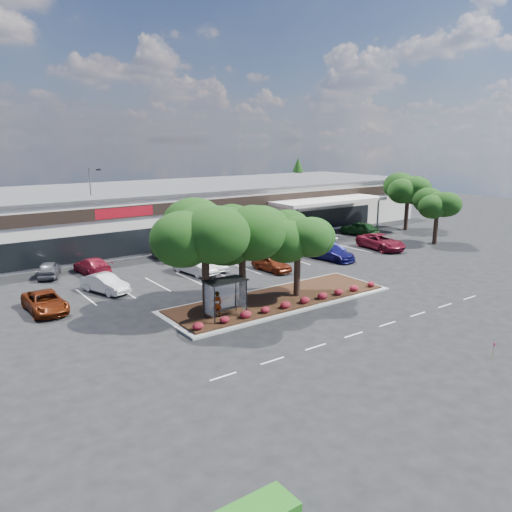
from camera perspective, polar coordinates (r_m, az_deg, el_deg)
ground at (r=36.25m, az=9.09°, el=-6.12°), size 160.00×160.00×0.00m
retail_store at (r=63.50m, az=-12.92°, el=4.90°), size 80.40×25.20×6.25m
landscape_island at (r=37.75m, az=2.63°, el=-4.98°), size 18.00×6.00×0.26m
lane_markings at (r=43.78m, az=-0.70°, el=-2.58°), size 33.12×20.06×0.01m
shrub_row at (r=36.10m, az=4.72°, el=-5.22°), size 17.00×0.80×0.50m
bus_shelter at (r=33.24m, az=-3.65°, el=-3.57°), size 2.75×1.55×2.59m
island_tree_west at (r=33.79m, az=-5.82°, el=-0.01°), size 7.20×7.20×7.89m
island_tree_mid at (r=36.25m, az=-1.58°, el=0.49°), size 6.60×6.60×7.32m
island_tree_east at (r=37.56m, az=4.76°, el=0.26°), size 5.80×5.80×6.50m
tree_east_near at (r=61.44m, az=19.93°, el=4.28°), size 5.60×5.60×6.51m
tree_east_far at (r=70.02m, az=16.90°, el=5.95°), size 6.40×6.40×7.62m
conifer_north_east at (r=89.98m, az=4.79°, el=8.36°), size 3.96×3.96×9.00m
person_waiting at (r=33.48m, az=-4.49°, el=-5.52°), size 0.74×0.57×1.80m
light_pole at (r=55.20m, az=-18.09°, el=4.29°), size 1.42×0.71×9.08m
survey_stake at (r=30.71m, az=25.49°, el=-9.56°), size 0.07×0.14×1.02m
car_0 at (r=38.28m, az=-22.96°, el=-4.87°), size 2.43×5.10×1.40m
car_1 at (r=41.40m, az=-16.85°, el=-3.04°), size 2.90×4.68×1.45m
car_2 at (r=45.50m, az=-7.02°, el=-1.01°), size 2.45×5.19×1.64m
car_4 at (r=46.90m, az=-5.45°, el=-0.55°), size 1.86×5.02×1.64m
car_5 at (r=46.15m, az=1.78°, el=-0.82°), size 2.02×4.43×1.47m
car_6 at (r=50.98m, az=8.52°, el=0.43°), size 2.86×5.65×1.57m
car_7 at (r=53.68m, az=8.10°, el=1.03°), size 1.62×4.50×1.48m
car_8 at (r=57.09m, az=14.09°, el=1.59°), size 3.62×6.38×1.68m
car_9 at (r=47.79m, az=-22.59°, el=-1.38°), size 3.04×4.53×1.43m
car_10 at (r=47.48m, az=-18.20°, el=-1.08°), size 2.40×5.25×1.49m
car_11 at (r=51.48m, az=-10.00°, el=0.37°), size 2.60×5.02×1.35m
car_12 at (r=51.66m, az=-5.19°, el=0.66°), size 2.26×4.61×1.51m
car_13 at (r=52.72m, az=-2.77°, el=1.04°), size 3.18×6.20×1.67m
car_14 at (r=56.61m, az=-1.55°, el=1.74°), size 2.54×4.49×1.40m
car_15 at (r=55.88m, az=2.54°, el=1.64°), size 3.25×4.79×1.50m
car_16 at (r=61.10m, az=7.71°, el=2.48°), size 2.15×4.31×1.41m
car_17 at (r=65.23m, az=11.71°, el=3.13°), size 2.91×5.32×1.72m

